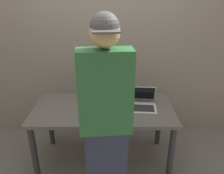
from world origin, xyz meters
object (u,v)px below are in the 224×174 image
object	(u,v)px
beer_bottle_brown	(106,89)
person_figure	(106,121)
beer_bottle_amber	(87,86)
beer_bottle_green	(90,89)
laptop	(141,102)

from	to	relation	value
beer_bottle_brown	person_figure	size ratio (longest dim) A/B	0.16
beer_bottle_amber	beer_bottle_green	world-z (taller)	beer_bottle_amber
beer_bottle_amber	laptop	bearing A→B (deg)	-23.95
beer_bottle_amber	person_figure	size ratio (longest dim) A/B	0.18
beer_bottle_brown	person_figure	distance (m)	0.93
person_figure	beer_bottle_green	bearing A→B (deg)	103.62
beer_bottle_green	beer_bottle_amber	bearing A→B (deg)	118.99
beer_bottle_amber	beer_bottle_brown	distance (m)	0.23
beer_bottle_green	person_figure	world-z (taller)	person_figure
beer_bottle_amber	person_figure	distance (m)	1.00
laptop	beer_bottle_brown	bearing A→B (deg)	149.30
laptop	beer_bottle_green	distance (m)	0.62
beer_bottle_amber	beer_bottle_green	size ratio (longest dim) A/B	1.09
beer_bottle_brown	laptop	bearing A→B (deg)	-30.70
beer_bottle_green	person_figure	distance (m)	0.92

